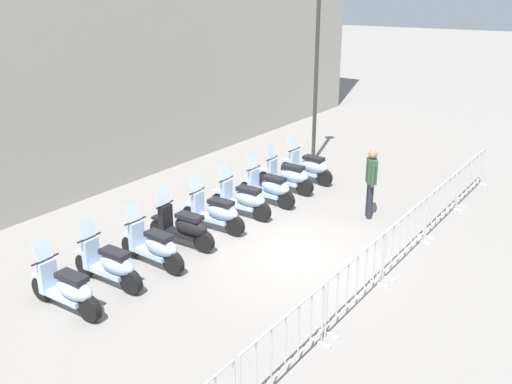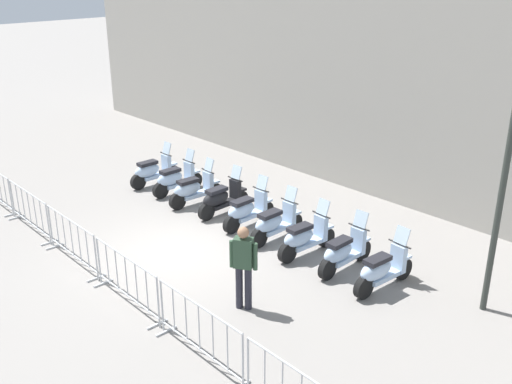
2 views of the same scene
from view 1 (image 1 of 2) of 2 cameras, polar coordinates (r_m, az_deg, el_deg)
name	(u,v)px [view 1 (image 1 of 2)]	position (r m, az deg, el deg)	size (l,w,h in m)	color
ground_plane	(293,254)	(12.37, 3.67, -6.18)	(120.00, 120.00, 0.00)	gray
motorcycle_0	(67,289)	(10.68, -18.30, -9.14)	(0.56, 1.73, 1.24)	black
motorcycle_1	(110,264)	(11.30, -14.36, -6.99)	(0.56, 1.73, 1.24)	black
motorcycle_2	(154,246)	(11.83, -10.13, -5.34)	(0.63, 1.72, 1.24)	black
motorcycle_3	(184,227)	(12.60, -7.19, -3.49)	(0.56, 1.73, 1.24)	black
motorcycle_4	(215,212)	(13.31, -4.07, -2.03)	(0.56, 1.73, 1.24)	black
motorcycle_5	(243,199)	(14.06, -1.28, -0.72)	(0.56, 1.73, 1.24)	black
motorcycle_6	(269,188)	(14.82, 1.30, 0.43)	(0.64, 1.72, 1.24)	black
motorcycle_7	(288,176)	(15.71, 3.18, 1.59)	(0.56, 1.73, 1.24)	black
motorcycle_8	(308,167)	(16.54, 5.25, 2.52)	(0.66, 1.72, 1.24)	black
barrier_segment_1	(285,347)	(8.63, 2.95, -15.16)	(2.23, 0.68, 1.07)	#B2B5B7
barrier_segment_2	(356,282)	(10.37, 9.98, -8.80)	(2.23, 0.68, 1.07)	#B2B5B7
barrier_segment_3	(406,236)	(12.31, 14.74, -4.28)	(2.23, 0.68, 1.07)	#B2B5B7
barrier_segment_4	(443,202)	(14.37, 18.13, -0.99)	(2.23, 0.68, 1.07)	#B2B5B7
barrier_segment_5	(471,176)	(16.50, 20.66, 1.46)	(2.23, 0.68, 1.07)	#B2B5B7
street_lamp	(317,53)	(17.84, 6.09, 13.63)	(0.36, 0.36, 5.67)	#2D332D
officer_near_row_end	(371,179)	(14.11, 11.39, 1.23)	(0.50, 0.36, 1.73)	#23232D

